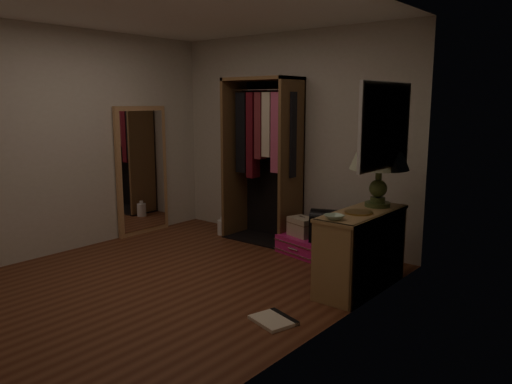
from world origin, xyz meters
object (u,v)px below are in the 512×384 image
(train_case, at_px, (302,227))
(table_lamp, at_px, (380,153))
(open_wardrobe, at_px, (265,146))
(floor_mirror, at_px, (142,171))
(pink_suitcase, at_px, (308,245))
(black_bag, at_px, (326,225))
(white_jug, at_px, (223,227))
(console_bookshelf, at_px, (362,247))

(train_case, distance_m, table_lamp, 1.46)
(open_wardrobe, bearing_deg, floor_mirror, -152.43)
(pink_suitcase, height_order, black_bag, black_bag)
(pink_suitcase, distance_m, white_jug, 1.37)
(console_bookshelf, relative_size, open_wardrobe, 0.55)
(console_bookshelf, xyz_separation_m, train_case, (-1.06, 0.56, -0.08))
(open_wardrobe, xyz_separation_m, table_lamp, (1.77, -0.46, 0.06))
(floor_mirror, distance_m, black_bag, 2.62)
(console_bookshelf, distance_m, pink_suitcase, 1.17)
(train_case, distance_m, black_bag, 0.35)
(floor_mirror, height_order, train_case, floor_mirror)
(white_jug, bearing_deg, console_bookshelf, -13.65)
(open_wardrobe, bearing_deg, train_case, -13.91)
(floor_mirror, height_order, black_bag, floor_mirror)
(pink_suitcase, relative_size, white_jug, 3.15)
(black_bag, bearing_deg, train_case, 153.71)
(open_wardrobe, distance_m, black_bag, 1.34)
(black_bag, distance_m, table_lamp, 1.17)
(pink_suitcase, bearing_deg, train_case, -164.84)
(train_case, height_order, white_jug, train_case)
(console_bookshelf, height_order, floor_mirror, floor_mirror)
(black_bag, distance_m, white_jug, 1.65)
(pink_suitcase, height_order, white_jug, white_jug)
(open_wardrobe, distance_m, train_case, 1.15)
(table_lamp, bearing_deg, open_wardrobe, 165.43)
(black_bag, bearing_deg, white_jug, 158.04)
(console_bookshelf, distance_m, black_bag, 0.90)
(console_bookshelf, relative_size, black_bag, 2.82)
(floor_mirror, xyz_separation_m, table_lamp, (3.24, 0.31, 0.42))
(console_bookshelf, relative_size, table_lamp, 1.57)
(train_case, bearing_deg, black_bag, 10.24)
(floor_mirror, bearing_deg, train_case, 15.28)
(floor_mirror, relative_size, white_jug, 7.07)
(open_wardrobe, height_order, table_lamp, open_wardrobe)
(floor_mirror, relative_size, pink_suitcase, 2.24)
(pink_suitcase, xyz_separation_m, white_jug, (-1.37, 0.00, -0.00))
(table_lamp, bearing_deg, black_bag, 160.91)
(floor_mirror, xyz_separation_m, train_case, (2.17, 0.59, -0.53))
(open_wardrobe, bearing_deg, table_lamp, -14.57)
(console_bookshelf, bearing_deg, pink_suitcase, 149.73)
(console_bookshelf, xyz_separation_m, floor_mirror, (-3.24, -0.03, 0.45))
(floor_mirror, bearing_deg, table_lamp, 5.43)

